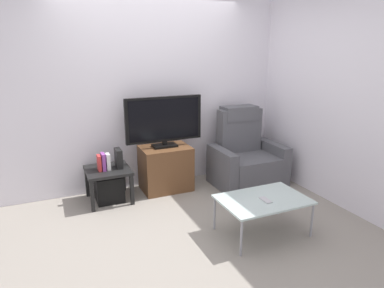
# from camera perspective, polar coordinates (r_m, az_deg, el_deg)

# --- Properties ---
(ground_plane) EXTENTS (6.40, 6.40, 0.00)m
(ground_plane) POSITION_cam_1_polar(r_m,az_deg,el_deg) (4.06, -1.37, -11.84)
(ground_plane) COLOR gray
(wall_back) EXTENTS (6.40, 0.06, 2.60)m
(wall_back) POSITION_cam_1_polar(r_m,az_deg,el_deg) (4.70, -6.76, 8.56)
(wall_back) COLOR silver
(wall_back) RESTS_ON ground
(wall_side) EXTENTS (0.06, 4.48, 2.60)m
(wall_side) POSITION_cam_1_polar(r_m,az_deg,el_deg) (4.68, 20.54, 7.64)
(wall_side) COLOR silver
(wall_side) RESTS_ON ground
(tv_stand) EXTENTS (0.65, 0.48, 0.60)m
(tv_stand) POSITION_cam_1_polar(r_m,az_deg,el_deg) (4.67, -4.42, -4.03)
(tv_stand) COLOR brown
(tv_stand) RESTS_ON ground
(television) EXTENTS (1.04, 0.20, 0.67)m
(television) POSITION_cam_1_polar(r_m,az_deg,el_deg) (4.51, -4.68, 3.92)
(television) COLOR black
(television) RESTS_ON tv_stand
(recliner_armchair) EXTENTS (0.98, 0.78, 1.08)m
(recliner_armchair) POSITION_cam_1_polar(r_m,az_deg,el_deg) (4.93, 8.93, -2.23)
(recliner_armchair) COLOR #515156
(recliner_armchair) RESTS_ON ground
(side_table) EXTENTS (0.54, 0.54, 0.42)m
(side_table) POSITION_cam_1_polar(r_m,az_deg,el_deg) (4.43, -13.86, -4.86)
(side_table) COLOR black
(side_table) RESTS_ON ground
(subwoofer_box) EXTENTS (0.34, 0.34, 0.34)m
(subwoofer_box) POSITION_cam_1_polar(r_m,az_deg,el_deg) (4.50, -13.70, -7.12)
(subwoofer_box) COLOR black
(subwoofer_box) RESTS_ON ground
(book_leftmost) EXTENTS (0.04, 0.12, 0.20)m
(book_leftmost) POSITION_cam_1_polar(r_m,az_deg,el_deg) (4.34, -15.25, -3.09)
(book_leftmost) COLOR red
(book_leftmost) RESTS_ON side_table
(book_middle) EXTENTS (0.04, 0.14, 0.22)m
(book_middle) POSITION_cam_1_polar(r_m,az_deg,el_deg) (4.34, -14.61, -2.89)
(book_middle) COLOR purple
(book_middle) RESTS_ON side_table
(book_rightmost) EXTENTS (0.05, 0.12, 0.20)m
(book_rightmost) POSITION_cam_1_polar(r_m,az_deg,el_deg) (4.35, -13.86, -2.88)
(book_rightmost) COLOR white
(book_rightmost) RESTS_ON side_table
(game_console) EXTENTS (0.07, 0.20, 0.24)m
(game_console) POSITION_cam_1_polar(r_m,az_deg,el_deg) (4.40, -12.18, -2.33)
(game_console) COLOR black
(game_console) RESTS_ON side_table
(coffee_table) EXTENTS (0.90, 0.60, 0.39)m
(coffee_table) POSITION_cam_1_polar(r_m,az_deg,el_deg) (3.63, 11.81, -9.26)
(coffee_table) COLOR #B2C6C1
(coffee_table) RESTS_ON ground
(cell_phone) EXTENTS (0.07, 0.15, 0.01)m
(cell_phone) POSITION_cam_1_polar(r_m,az_deg,el_deg) (3.58, 12.21, -9.13)
(cell_phone) COLOR #B7B7BC
(cell_phone) RESTS_ON coffee_table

